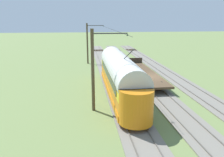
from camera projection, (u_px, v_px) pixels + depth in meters
name	position (u px, v px, depth m)	size (l,w,h in m)	color
ground_plane	(149.00, 84.00, 28.14)	(220.00, 220.00, 0.00)	olive
track_streetcar_siding	(181.00, 82.00, 28.93)	(2.80, 80.00, 0.18)	slate
track_adjacent_siding	(148.00, 83.00, 28.42)	(2.80, 80.00, 0.18)	slate
track_third_siding	(115.00, 84.00, 27.91)	(2.80, 80.00, 0.18)	slate
vintage_streetcar	(120.00, 75.00, 23.39)	(2.65, 17.18, 5.55)	orange
flatcar_adjacent	(144.00, 73.00, 30.21)	(2.80, 13.69, 1.60)	brown
catenary_pole_foreground	(88.00, 43.00, 40.07)	(3.14, 0.28, 7.07)	#4C3D28
catenary_pole_mid_near	(94.00, 69.00, 19.24)	(3.14, 0.28, 7.07)	#4C3D28
overhead_wire_run	(110.00, 29.00, 29.97)	(2.94, 25.72, 0.18)	black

